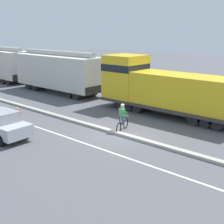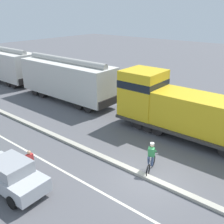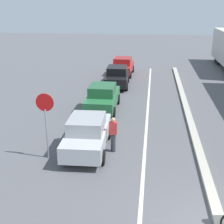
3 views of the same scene
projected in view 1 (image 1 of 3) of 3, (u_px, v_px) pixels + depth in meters
The scene contains 8 objects.
ground_plane at pixel (118, 135), 18.95m from camera, with size 120.00×120.00×0.00m, color #56565B.
median_curb at pixel (56, 116), 22.79m from camera, with size 0.36×36.00×0.16m, color #B2AD9E.
lane_stripe at pixel (28, 124), 21.07m from camera, with size 0.14×36.00×0.01m, color silver.
locomotive at pixel (162, 90), 23.22m from camera, with size 3.10×11.61×4.20m.
hopper_car_lead at pixel (59, 72), 30.96m from camera, with size 2.90×10.60×4.18m.
parked_car_silver at pixel (0, 124), 18.27m from camera, with size 1.97×4.27×1.62m.
cyclist at pixel (122, 118), 19.45m from camera, with size 1.67×0.61×1.71m.
pedestrian_by_cars at pixel (18, 119), 19.10m from camera, with size 0.34×0.22×1.62m.
Camera 1 is at (-13.65, -11.66, 6.22)m, focal length 50.00 mm.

